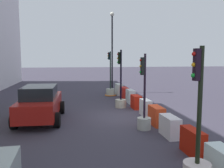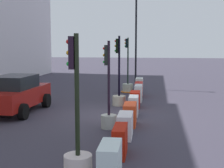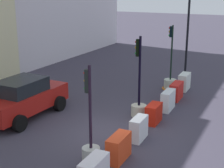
{
  "view_description": "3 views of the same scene",
  "coord_description": "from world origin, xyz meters",
  "px_view_note": "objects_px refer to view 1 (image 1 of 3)",
  "views": [
    {
      "loc": [
        -11.92,
        2.61,
        3.12
      ],
      "look_at": [
        2.55,
        0.38,
        1.43
      ],
      "focal_mm": 37.88,
      "sensor_mm": 36.0,
      "label": 1
    },
    {
      "loc": [
        -13.81,
        -2.05,
        3.14
      ],
      "look_at": [
        -1.31,
        -0.25,
        1.55
      ],
      "focal_mm": 51.12,
      "sensor_mm": 36.0,
      "label": 2
    },
    {
      "loc": [
        -10.91,
        -5.35,
        5.54
      ],
      "look_at": [
        0.87,
        0.54,
        1.73
      ],
      "focal_mm": 54.37,
      "sensor_mm": 36.0,
      "label": 3
    }
  ],
  "objects_px": {
    "construction_barrier_0": "(224,166)",
    "construction_barrier_6": "(130,96)",
    "traffic_light_2": "(121,97)",
    "construction_barrier_5": "(136,102)",
    "construction_barrier_4": "(146,108)",
    "construction_barrier_8": "(119,89)",
    "traffic_light_0": "(197,165)",
    "street_lamp_post": "(112,43)",
    "car_red_compact": "(40,103)",
    "traffic_light_1": "(144,115)",
    "construction_barrier_1": "(193,142)",
    "construction_barrier_7": "(124,93)",
    "traffic_light_3": "(110,90)",
    "construction_barrier_2": "(170,126)",
    "construction_barrier_3": "(157,116)"
  },
  "relations": [
    {
      "from": "construction_barrier_6",
      "to": "car_red_compact",
      "type": "relative_size",
      "value": 0.26
    },
    {
      "from": "traffic_light_0",
      "to": "construction_barrier_8",
      "type": "bearing_deg",
      "value": -2.62
    },
    {
      "from": "traffic_light_1",
      "to": "traffic_light_0",
      "type": "bearing_deg",
      "value": 179.69
    },
    {
      "from": "car_red_compact",
      "to": "construction_barrier_3",
      "type": "bearing_deg",
      "value": -106.88
    },
    {
      "from": "construction_barrier_2",
      "to": "construction_barrier_7",
      "type": "height_order",
      "value": "construction_barrier_7"
    },
    {
      "from": "traffic_light_0",
      "to": "traffic_light_3",
      "type": "distance_m",
      "value": 13.63
    },
    {
      "from": "traffic_light_3",
      "to": "construction_barrier_5",
      "type": "height_order",
      "value": "traffic_light_3"
    },
    {
      "from": "construction_barrier_0",
      "to": "car_red_compact",
      "type": "relative_size",
      "value": 0.25
    },
    {
      "from": "traffic_light_3",
      "to": "construction_barrier_3",
      "type": "distance_m",
      "value": 8.58
    },
    {
      "from": "traffic_light_2",
      "to": "construction_barrier_7",
      "type": "relative_size",
      "value": 3.04
    },
    {
      "from": "construction_barrier_6",
      "to": "street_lamp_post",
      "type": "bearing_deg",
      "value": 5.85
    },
    {
      "from": "construction_barrier_0",
      "to": "construction_barrier_6",
      "type": "height_order",
      "value": "construction_barrier_6"
    },
    {
      "from": "street_lamp_post",
      "to": "construction_barrier_5",
      "type": "bearing_deg",
      "value": -176.2
    },
    {
      "from": "traffic_light_0",
      "to": "street_lamp_post",
      "type": "bearing_deg",
      "value": -1.07
    },
    {
      "from": "construction_barrier_1",
      "to": "construction_barrier_7",
      "type": "xyz_separation_m",
      "value": [
        10.31,
        0.08,
        0.01
      ]
    },
    {
      "from": "traffic_light_3",
      "to": "construction_barrier_0",
      "type": "relative_size",
      "value": 3.28
    },
    {
      "from": "traffic_light_3",
      "to": "street_lamp_post",
      "type": "relative_size",
      "value": 0.51
    },
    {
      "from": "construction_barrier_0",
      "to": "construction_barrier_8",
      "type": "xyz_separation_m",
      "value": [
        13.78,
        0.12,
        0.03
      ]
    },
    {
      "from": "construction_barrier_8",
      "to": "construction_barrier_4",
      "type": "bearing_deg",
      "value": -178.77
    },
    {
      "from": "construction_barrier_7",
      "to": "street_lamp_post",
      "type": "xyz_separation_m",
      "value": [
        3.24,
        0.42,
        3.91
      ]
    },
    {
      "from": "construction_barrier_5",
      "to": "construction_barrier_8",
      "type": "height_order",
      "value": "construction_barrier_8"
    },
    {
      "from": "construction_barrier_0",
      "to": "traffic_light_2",
      "type": "bearing_deg",
      "value": 5.63
    },
    {
      "from": "construction_barrier_4",
      "to": "construction_barrier_8",
      "type": "distance_m",
      "value": 7.0
    },
    {
      "from": "construction_barrier_7",
      "to": "traffic_light_0",
      "type": "bearing_deg",
      "value": 176.63
    },
    {
      "from": "traffic_light_3",
      "to": "car_red_compact",
      "type": "distance_m",
      "value": 8.24
    },
    {
      "from": "construction_barrier_1",
      "to": "construction_barrier_8",
      "type": "bearing_deg",
      "value": 0.74
    },
    {
      "from": "traffic_light_2",
      "to": "construction_barrier_5",
      "type": "relative_size",
      "value": 3.59
    },
    {
      "from": "construction_barrier_1",
      "to": "construction_barrier_6",
      "type": "height_order",
      "value": "construction_barrier_6"
    },
    {
      "from": "construction_barrier_7",
      "to": "street_lamp_post",
      "type": "height_order",
      "value": "street_lamp_post"
    },
    {
      "from": "traffic_light_0",
      "to": "construction_barrier_6",
      "type": "distance_m",
      "value": 10.41
    },
    {
      "from": "construction_barrier_4",
      "to": "construction_barrier_6",
      "type": "distance_m",
      "value": 3.55
    },
    {
      "from": "construction_barrier_0",
      "to": "construction_barrier_8",
      "type": "distance_m",
      "value": 13.78
    },
    {
      "from": "car_red_compact",
      "to": "street_lamp_post",
      "type": "bearing_deg",
      "value": -29.8
    },
    {
      "from": "traffic_light_1",
      "to": "construction_barrier_7",
      "type": "xyz_separation_m",
      "value": [
        7.45,
        -0.68,
        -0.2
      ]
    },
    {
      "from": "construction_barrier_2",
      "to": "construction_barrier_3",
      "type": "xyz_separation_m",
      "value": [
        1.61,
        -0.02,
        0.02
      ]
    },
    {
      "from": "construction_barrier_3",
      "to": "construction_barrier_6",
      "type": "relative_size",
      "value": 0.99
    },
    {
      "from": "car_red_compact",
      "to": "street_lamp_post",
      "type": "height_order",
      "value": "street_lamp_post"
    },
    {
      "from": "construction_barrier_1",
      "to": "construction_barrier_7",
      "type": "relative_size",
      "value": 0.95
    },
    {
      "from": "construction_barrier_4",
      "to": "construction_barrier_6",
      "type": "bearing_deg",
      "value": -0.07
    },
    {
      "from": "construction_barrier_5",
      "to": "construction_barrier_7",
      "type": "relative_size",
      "value": 0.85
    },
    {
      "from": "construction_barrier_4",
      "to": "construction_barrier_3",
      "type": "bearing_deg",
      "value": 179.85
    },
    {
      "from": "construction_barrier_7",
      "to": "construction_barrier_8",
      "type": "distance_m",
      "value": 1.81
    },
    {
      "from": "traffic_light_0",
      "to": "construction_barrier_8",
      "type": "xyz_separation_m",
      "value": [
        13.83,
        -0.63,
        -0.06
      ]
    },
    {
      "from": "construction_barrier_0",
      "to": "construction_barrier_4",
      "type": "height_order",
      "value": "construction_barrier_4"
    },
    {
      "from": "construction_barrier_4",
      "to": "construction_barrier_5",
      "type": "distance_m",
      "value": 1.79
    },
    {
      "from": "traffic_light_3",
      "to": "street_lamp_post",
      "type": "distance_m",
      "value": 4.21
    },
    {
      "from": "traffic_light_1",
      "to": "street_lamp_post",
      "type": "distance_m",
      "value": 11.32
    },
    {
      "from": "construction_barrier_5",
      "to": "street_lamp_post",
      "type": "height_order",
      "value": "street_lamp_post"
    },
    {
      "from": "construction_barrier_0",
      "to": "construction_barrier_6",
      "type": "distance_m",
      "value": 10.34
    },
    {
      "from": "construction_barrier_0",
      "to": "construction_barrier_5",
      "type": "height_order",
      "value": "construction_barrier_0"
    }
  ]
}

